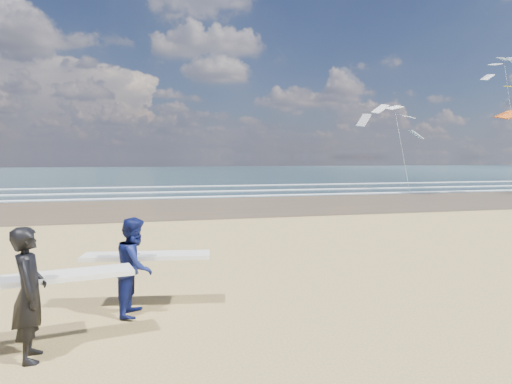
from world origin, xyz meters
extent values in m
cube|color=#4A3E27|center=(20.00, 18.00, 0.01)|extent=(220.00, 12.00, 0.01)
cube|color=#1A3139|center=(20.00, 72.00, 0.01)|extent=(220.00, 100.00, 0.02)
cube|color=white|center=(20.00, 22.80, 0.05)|extent=(220.00, 0.50, 0.05)
cube|color=white|center=(20.00, 27.50, 0.05)|extent=(220.00, 0.50, 0.05)
cube|color=white|center=(20.00, 34.00, 0.05)|extent=(220.00, 0.50, 0.05)
imported|color=black|center=(-1.45, -0.64, 0.88)|extent=(0.49, 0.68, 1.76)
cube|color=white|center=(-1.25, -0.29, 1.00)|extent=(2.26, 0.91, 0.07)
imported|color=#0D154C|center=(-0.13, 0.82, 0.82)|extent=(0.79, 0.92, 1.64)
cube|color=white|center=(0.07, 1.17, 0.91)|extent=(2.25, 0.86, 0.07)
cube|color=slate|center=(18.85, 21.86, 0.05)|extent=(0.12, 0.12, 0.10)
camera|label=1|loc=(-0.05, -6.98, 2.64)|focal=32.00mm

